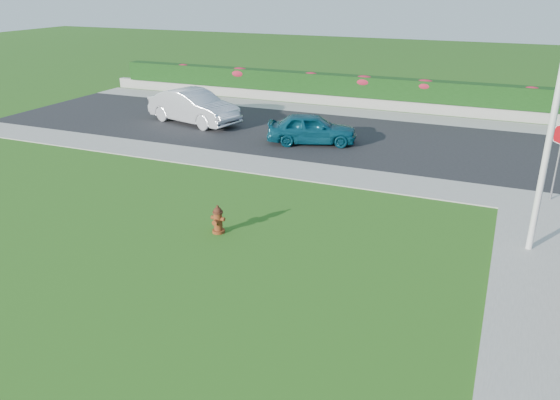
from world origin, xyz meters
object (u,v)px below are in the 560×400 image
at_px(sedan_teal, 312,129).
at_px(sedan_silver, 194,107).
at_px(fire_hydrant, 218,220).
at_px(utility_pole, 550,135).

xyz_separation_m(sedan_teal, sedan_silver, (-6.54, 1.16, 0.16)).
distance_m(fire_hydrant, sedan_teal, 9.43).
height_order(sedan_silver, utility_pole, utility_pole).
distance_m(fire_hydrant, utility_pole, 8.73).
xyz_separation_m(sedan_silver, utility_pole, (15.17, -8.32, 2.24)).
bearing_deg(fire_hydrant, sedan_silver, 125.01).
height_order(sedan_teal, sedan_silver, sedan_silver).
bearing_deg(sedan_teal, fire_hydrant, 164.81).
bearing_deg(utility_pole, fire_hydrant, -164.33).
relative_size(fire_hydrant, utility_pole, 0.13).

